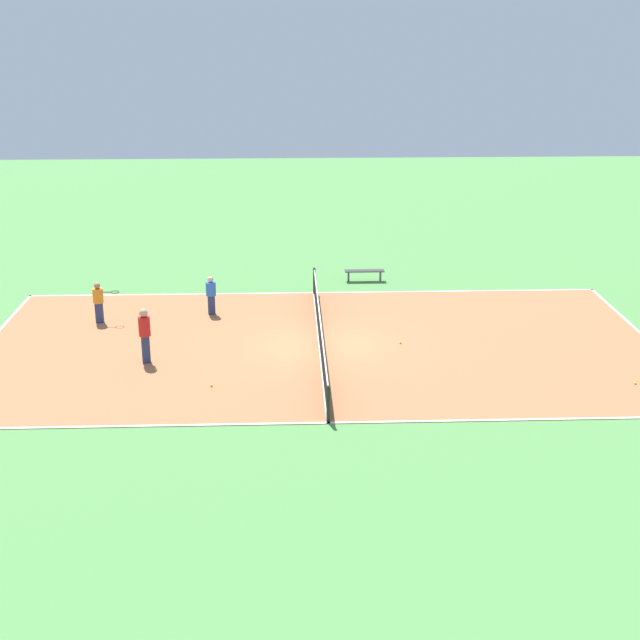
# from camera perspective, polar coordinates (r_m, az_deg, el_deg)

# --- Properties ---
(ground_plane) EXTENTS (80.00, 80.00, 0.00)m
(ground_plane) POSITION_cam_1_polar(r_m,az_deg,el_deg) (29.16, 0.00, -1.67)
(ground_plane) COLOR #518E47
(court_surface) EXTENTS (11.75, 22.01, 0.02)m
(court_surface) POSITION_cam_1_polar(r_m,az_deg,el_deg) (29.16, 0.00, -1.65)
(court_surface) COLOR #AD6B42
(court_surface) RESTS_ON ground_plane
(tennis_net) EXTENTS (11.55, 0.10, 1.02)m
(tennis_net) POSITION_cam_1_polar(r_m,az_deg,el_deg) (28.98, 0.00, -0.67)
(tennis_net) COLOR black
(tennis_net) RESTS_ON court_surface
(bench) EXTENTS (0.36, 1.60, 0.45)m
(bench) POSITION_cam_1_polar(r_m,az_deg,el_deg) (36.19, 2.87, 3.10)
(bench) COLOR #333338
(bench) RESTS_ON ground_plane
(player_center_orange) EXTENTS (0.36, 0.94, 1.45)m
(player_center_orange) POSITION_cam_1_polar(r_m,az_deg,el_deg) (32.01, -13.99, 1.25)
(player_center_orange) COLOR navy
(player_center_orange) RESTS_ON court_surface
(player_near_blue) EXTENTS (0.41, 0.41, 1.41)m
(player_near_blue) POSITION_cam_1_polar(r_m,az_deg,el_deg) (32.18, -6.99, 1.72)
(player_near_blue) COLOR navy
(player_near_blue) RESTS_ON court_surface
(player_coach_red) EXTENTS (0.43, 0.43, 1.75)m
(player_coach_red) POSITION_cam_1_polar(r_m,az_deg,el_deg) (27.94, -11.16, -0.74)
(player_coach_red) COLOR navy
(player_coach_red) RESTS_ON court_surface
(tennis_ball_midcourt) EXTENTS (0.07, 0.07, 0.07)m
(tennis_ball_midcourt) POSITION_cam_1_polar(r_m,az_deg,el_deg) (27.57, -10.46, -3.13)
(tennis_ball_midcourt) COLOR #CCE033
(tennis_ball_midcourt) RESTS_ON court_surface
(tennis_ball_near_net) EXTENTS (0.07, 0.07, 0.07)m
(tennis_ball_near_net) POSITION_cam_1_polar(r_m,az_deg,el_deg) (29.41, 5.17, -1.45)
(tennis_ball_near_net) COLOR #CCE033
(tennis_ball_near_net) RESTS_ON court_surface
(tennis_ball_right_alley) EXTENTS (0.07, 0.07, 0.07)m
(tennis_ball_right_alley) POSITION_cam_1_polar(r_m,az_deg,el_deg) (26.17, -6.95, -4.18)
(tennis_ball_right_alley) COLOR #CCE033
(tennis_ball_right_alley) RESTS_ON court_surface
(tennis_ball_left_sideline) EXTENTS (0.07, 0.07, 0.07)m
(tennis_ball_left_sideline) POSITION_cam_1_polar(r_m,az_deg,el_deg) (27.73, 19.54, -3.83)
(tennis_ball_left_sideline) COLOR #CCE033
(tennis_ball_left_sideline) RESTS_ON court_surface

